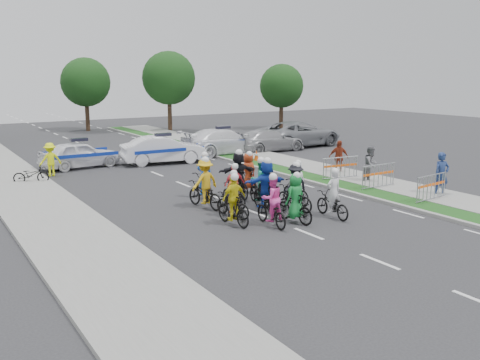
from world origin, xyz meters
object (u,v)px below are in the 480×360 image
rider_3 (233,205)px  police_car_0 (80,154)px  police_car_2 (223,142)px  spectator_2 (339,157)px  rider_10 (205,188)px  barrier_2 (340,169)px  rider_12 (204,183)px  rider_4 (295,191)px  tree_2 (282,86)px  rider_6 (233,201)px  tree_4 (86,82)px  rider_2 (271,206)px  rider_8 (260,187)px  barrier_0 (431,189)px  rider_0 (332,201)px  rider_1 (295,203)px  barrier_1 (378,177)px  cone_0 (268,166)px  rider_7 (296,187)px  spectator_1 (371,165)px  tree_1 (169,78)px  parked_bike (31,175)px  civilian_sedan (269,140)px  rider_13 (248,176)px  cone_1 (256,156)px  civilian_suv (299,134)px  marshal_hiviz (50,160)px  police_car_1 (164,150)px  rider_5 (266,189)px  spectator_0 (442,175)px  rider_9 (234,190)px  rider_11 (238,177)px

rider_3 → police_car_0: (-1.25, 13.75, 0.03)m
police_car_2 → spectator_2: (1.58, -8.76, 0.05)m
rider_10 → barrier_2: bearing=179.2°
rider_12 → rider_4: bearing=128.6°
barrier_2 → tree_2: size_ratio=0.35×
rider_6 → tree_4: size_ratio=0.28×
rider_2 → rider_6: bearing=-69.3°
rider_8 → barrier_0: rider_8 is taller
rider_0 → rider_1: rider_0 is taller
rider_6 → barrier_0: size_ratio=0.87×
barrier_1 → cone_0: barrier_1 is taller
barrier_2 → tree_4: (-3.70, 28.10, 3.63)m
police_car_0 → barrier_1: size_ratio=2.10×
rider_6 → barrier_0: rider_6 is taller
rider_2 → rider_7: rider_2 is taller
spectator_1 → tree_1: (1.58, 25.34, 3.68)m
police_car_2 → spectator_1: (1.27, -11.27, 0.06)m
barrier_0 → tree_1: (2.30, 29.28, 3.98)m
rider_12 → parked_bike: (-5.34, 6.82, -0.23)m
civilian_sedan → spectator_2: bearing=169.5°
rider_6 → rider_12: bearing=-110.2°
rider_13 → tree_1: bearing=-112.6°
cone_1 → civilian_suv: bearing=33.0°
rider_7 → marshal_hiviz: 12.83m
rider_12 → barrier_0: rider_12 is taller
rider_13 → police_car_1: rider_13 is taller
rider_8 → rider_6: bearing=38.7°
civilian_suv → marshal_hiviz: bearing=93.2°
rider_5 → rider_13: bearing=-103.8°
rider_3 → civilian_suv: bearing=-139.6°
spectator_1 → tree_1: 25.65m
rider_8 → spectator_0: size_ratio=1.04×
spectator_2 → rider_3: bearing=-124.2°
rider_12 → police_car_0: bearing=-67.5°
rider_3 → police_car_0: 13.80m
tree_1 → police_car_1: bearing=-115.9°
spectator_0 → cone_1: 11.28m
parked_bike → rider_4: bearing=-125.5°
rider_4 → tree_4: (1.56, 31.40, 3.47)m
tree_4 → police_car_0: bearing=-107.6°
rider_9 → civilian_suv: size_ratio=0.27×
rider_9 → rider_12: (-0.27, 1.88, -0.02)m
rider_11 → police_car_2: (5.41, 10.48, -0.03)m
spectator_1 → tree_2: tree_2 is taller
barrier_2 → cone_0: bearing=115.3°
spectator_2 → barrier_0: bearing=-72.0°
civilian_suv → parked_bike: size_ratio=3.99×
civilian_suv → barrier_1: size_ratio=3.12×
rider_9 → barrier_1: size_ratio=0.85×
rider_0 → cone_0: (3.06, 8.36, -0.25)m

